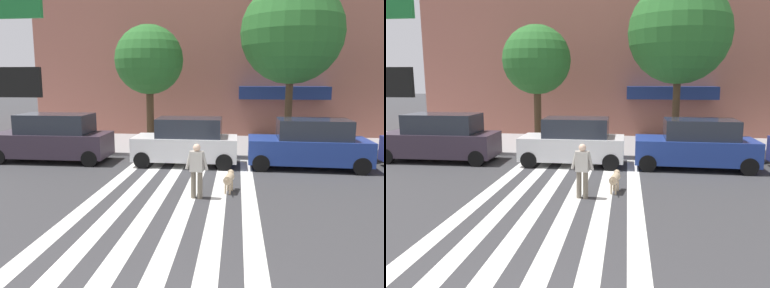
{
  "view_description": "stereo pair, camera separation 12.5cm",
  "coord_description": "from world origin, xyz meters",
  "views": [
    {
      "loc": [
        1.33,
        -2.95,
        3.47
      ],
      "look_at": [
        -0.06,
        8.7,
        1.44
      ],
      "focal_mm": 34.9,
      "sensor_mm": 36.0,
      "label": 1
    },
    {
      "loc": [
        1.46,
        -2.93,
        3.47
      ],
      "look_at": [
        -0.06,
        8.7,
        1.44
      ],
      "focal_mm": 34.9,
      "sensor_mm": 36.0,
      "label": 2
    }
  ],
  "objects": [
    {
      "name": "ground_plane",
      "position": [
        0.0,
        6.72,
        0.0
      ],
      "size": [
        160.0,
        160.0,
        0.0
      ],
      "primitive_type": "plane",
      "color": "#353538"
    },
    {
      "name": "sidewalk_far",
      "position": [
        0.0,
        16.44,
        0.07
      ],
      "size": [
        80.0,
        6.0,
        0.15
      ],
      "primitive_type": "cube",
      "color": "gray",
      "rests_on": "ground_plane"
    },
    {
      "name": "crosswalk_stripes",
      "position": [
        -0.5,
        6.72,
        0.0
      ],
      "size": [
        4.95,
        12.84,
        0.01
      ],
      "color": "silver",
      "rests_on": "ground_plane"
    },
    {
      "name": "parked_car_near_curb",
      "position": [
        -6.43,
        12.0,
        1.0
      ],
      "size": [
        4.9,
        2.0,
        2.05
      ],
      "color": "#352A38",
      "rests_on": "ground_plane"
    },
    {
      "name": "parked_car_behind_first",
      "position": [
        -0.68,
        11.99,
        0.95
      ],
      "size": [
        4.21,
        1.88,
        1.94
      ],
      "color": "silver",
      "rests_on": "ground_plane"
    },
    {
      "name": "parked_car_third_in_line",
      "position": [
        4.19,
        11.99,
        0.95
      ],
      "size": [
        4.66,
        2.09,
        1.95
      ],
      "color": "navy",
      "rests_on": "ground_plane"
    },
    {
      "name": "street_tree_nearest",
      "position": [
        -2.99,
        15.43,
        4.41
      ],
      "size": [
        3.38,
        3.38,
        5.98
      ],
      "color": "#4C3823",
      "rests_on": "sidewalk_far"
    },
    {
      "name": "street_tree_middle",
      "position": [
        3.71,
        14.75,
        5.54
      ],
      "size": [
        4.58,
        4.58,
        7.7
      ],
      "color": "#4C3823",
      "rests_on": "sidewalk_far"
    },
    {
      "name": "pedestrian_dog_walker",
      "position": [
        0.2,
        7.62,
        0.93
      ],
      "size": [
        0.71,
        0.29,
        1.64
      ],
      "color": "#6B6051",
      "rests_on": "ground_plane"
    },
    {
      "name": "dog_on_leash",
      "position": [
        1.15,
        8.36,
        0.44
      ],
      "size": [
        0.34,
        1.0,
        0.65
      ],
      "color": "tan",
      "rests_on": "ground_plane"
    }
  ]
}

